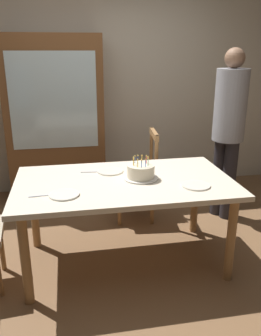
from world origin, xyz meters
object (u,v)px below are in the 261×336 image
at_px(plate_near_celebrant, 64,195).
at_px(china_cabinet, 56,120).
at_px(birthday_cake, 141,172).
at_px(chair_spindle_back, 137,177).
at_px(plate_far_side, 110,171).
at_px(person_guest, 229,125).
at_px(plate_near_guest, 196,185).
at_px(dining_table, 124,190).

height_order(plate_near_celebrant, china_cabinet, china_cabinet).
distance_m(birthday_cake, chair_spindle_back, 0.88).
bearing_deg(plate_near_celebrant, plate_far_side, 48.73).
height_order(person_guest, china_cabinet, china_cabinet).
distance_m(plate_near_guest, person_guest, 1.16).
bearing_deg(birthday_cake, plate_near_celebrant, -159.04).
bearing_deg(plate_far_side, plate_near_guest, -36.23).
height_order(dining_table, plate_near_celebrant, plate_near_celebrant).
height_order(chair_spindle_back, person_guest, person_guest).
height_order(birthday_cake, plate_far_side, birthday_cake).
height_order(plate_near_guest, person_guest, person_guest).
bearing_deg(chair_spindle_back, birthday_cake, -99.62).
height_order(dining_table, chair_spindle_back, chair_spindle_back).
distance_m(plate_far_side, person_guest, 1.38).
distance_m(birthday_cake, plate_far_side, 0.31).
xyz_separation_m(plate_near_guest, chair_spindle_back, (-0.25, 1.03, -0.29)).
bearing_deg(person_guest, plate_near_guest, -126.63).
bearing_deg(birthday_cake, plate_near_guest, -31.52).
xyz_separation_m(birthday_cake, chair_spindle_back, (0.13, 0.80, -0.34)).
relative_size(plate_far_side, plate_near_guest, 1.00).
bearing_deg(person_guest, dining_table, -150.13).
relative_size(birthday_cake, person_guest, 0.16).
relative_size(plate_far_side, china_cabinet, 0.12).
bearing_deg(plate_near_celebrant, dining_table, 24.99).
bearing_deg(dining_table, plate_far_side, 111.31).
xyz_separation_m(birthday_cake, plate_near_guest, (0.38, -0.23, -0.05)).
xyz_separation_m(plate_near_celebrant, plate_near_guest, (0.99, 0.00, 0.00)).
xyz_separation_m(plate_far_side, china_cabinet, (-0.47, 1.34, 0.20)).
distance_m(dining_table, plate_near_celebrant, 0.53).
bearing_deg(china_cabinet, birthday_cake, -65.93).
height_order(dining_table, plate_far_side, plate_far_side).
xyz_separation_m(birthday_cake, plate_far_side, (-0.22, 0.21, -0.05)).
xyz_separation_m(plate_near_guest, person_guest, (0.67, 0.90, 0.25)).
bearing_deg(plate_near_celebrant, person_guest, 28.52).
distance_m(plate_far_side, china_cabinet, 1.43).
distance_m(dining_table, chair_spindle_back, 0.88).
relative_size(dining_table, person_guest, 0.98).
bearing_deg(plate_far_side, china_cabinet, 109.29).
xyz_separation_m(dining_table, plate_near_guest, (0.52, -0.22, 0.09)).
xyz_separation_m(dining_table, plate_near_celebrant, (-0.47, -0.22, 0.09)).
height_order(plate_far_side, person_guest, person_guest).
bearing_deg(plate_near_celebrant, plate_near_guest, 0.00).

